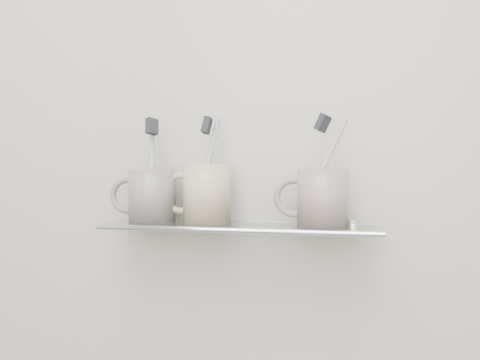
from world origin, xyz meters
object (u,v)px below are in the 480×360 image
(shelf_glass, at_px, (239,226))
(mug_right, at_px, (322,198))
(mug_left, at_px, (152,196))
(mug_center, at_px, (207,194))

(shelf_glass, height_order, mug_right, mug_right)
(shelf_glass, height_order, mug_left, mug_left)
(mug_left, distance_m, mug_right, 0.32)
(mug_left, relative_size, mug_center, 0.90)
(mug_center, bearing_deg, mug_left, 165.16)
(shelf_glass, height_order, mug_center, mug_center)
(mug_left, xyz_separation_m, mug_center, (0.11, 0.00, 0.01))
(mug_left, height_order, mug_center, mug_center)
(mug_right, bearing_deg, mug_center, 178.21)
(shelf_glass, relative_size, mug_left, 5.05)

